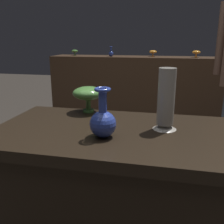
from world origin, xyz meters
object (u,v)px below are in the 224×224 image
(shelf_vase_far_left, at_px, (75,51))
(vase_tall_behind, at_px, (88,94))
(shelf_vase_center, at_px, (153,52))
(vase_centerpiece, at_px, (103,121))
(shelf_vase_right, at_px, (196,52))
(vase_left_accent, at_px, (166,101))
(shelf_vase_left, at_px, (111,53))

(shelf_vase_far_left, bearing_deg, vase_tall_behind, -67.86)
(shelf_vase_far_left, relative_size, shelf_vase_center, 0.88)
(vase_centerpiece, height_order, shelf_vase_far_left, shelf_vase_far_left)
(shelf_vase_right, bearing_deg, vase_centerpiece, -104.18)
(vase_tall_behind, bearing_deg, shelf_vase_right, 68.52)
(shelf_vase_right, bearing_deg, vase_left_accent, -98.54)
(vase_left_accent, bearing_deg, shelf_vase_far_left, 119.68)
(vase_tall_behind, xyz_separation_m, shelf_vase_far_left, (-0.80, 1.97, 0.14))
(vase_left_accent, relative_size, shelf_vase_right, 2.92)
(vase_tall_behind, distance_m, shelf_vase_right, 2.08)
(shelf_vase_center, bearing_deg, shelf_vase_left, -166.77)
(vase_left_accent, bearing_deg, shelf_vase_center, 95.19)
(vase_left_accent, xyz_separation_m, shelf_vase_right, (0.32, 2.13, 0.12))
(vase_tall_behind, distance_m, shelf_vase_left, 1.90)
(vase_centerpiece, xyz_separation_m, vase_left_accent, (0.26, 0.16, 0.06))
(vase_centerpiece, bearing_deg, shelf_vase_right, 75.82)
(vase_left_accent, xyz_separation_m, shelf_vase_center, (-0.20, 2.20, 0.11))
(vase_tall_behind, height_order, shelf_vase_right, shelf_vase_right)
(vase_centerpiece, relative_size, shelf_vase_left, 1.75)
(shelf_vase_far_left, height_order, shelf_vase_center, same)
(vase_centerpiece, distance_m, shelf_vase_center, 2.37)
(shelf_vase_center, bearing_deg, shelf_vase_right, -7.81)
(vase_tall_behind, xyz_separation_m, shelf_vase_center, (0.24, 2.00, 0.14))
(shelf_vase_far_left, bearing_deg, vase_left_accent, -60.32)
(shelf_vase_right, bearing_deg, shelf_vase_center, 172.19)
(shelf_vase_left, bearing_deg, vase_left_accent, -70.91)
(vase_centerpiece, height_order, shelf_vase_center, shelf_vase_center)
(shelf_vase_left, bearing_deg, vase_centerpiece, -78.36)
(vase_left_accent, distance_m, shelf_vase_left, 2.20)
(vase_left_accent, bearing_deg, shelf_vase_right, 81.46)
(shelf_vase_left, xyz_separation_m, shelf_vase_far_left, (-0.52, 0.10, 0.01))
(shelf_vase_far_left, bearing_deg, shelf_vase_left, -10.36)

